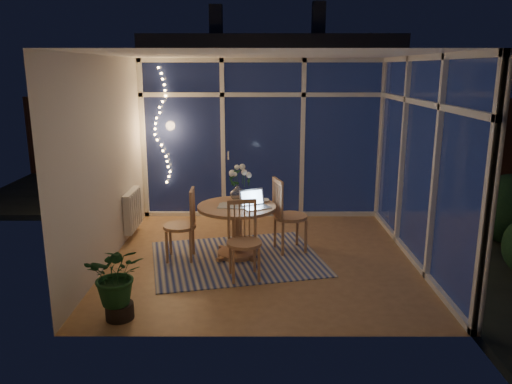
{
  "coord_description": "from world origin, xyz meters",
  "views": [
    {
      "loc": [
        -0.1,
        -6.2,
        2.44
      ],
      "look_at": [
        -0.11,
        0.25,
        0.84
      ],
      "focal_mm": 35.0,
      "sensor_mm": 36.0,
      "label": 1
    }
  ],
  "objects_px": {
    "chair_right": "(290,215)",
    "chair_left": "(180,224)",
    "dining_table": "(237,231)",
    "laptop": "(256,199)",
    "flower_vase": "(238,192)",
    "potted_plant": "(118,283)",
    "chair_front": "(244,241)"
  },
  "relations": [
    {
      "from": "potted_plant",
      "to": "dining_table",
      "type": "bearing_deg",
      "value": 57.0
    },
    {
      "from": "flower_vase",
      "to": "potted_plant",
      "type": "bearing_deg",
      "value": -119.11
    },
    {
      "from": "dining_table",
      "to": "chair_left",
      "type": "relative_size",
      "value": 1.07
    },
    {
      "from": "chair_right",
      "to": "chair_front",
      "type": "bearing_deg",
      "value": 130.78
    },
    {
      "from": "chair_left",
      "to": "chair_right",
      "type": "bearing_deg",
      "value": 101.11
    },
    {
      "from": "laptop",
      "to": "chair_front",
      "type": "bearing_deg",
      "value": -129.72
    },
    {
      "from": "laptop",
      "to": "chair_left",
      "type": "bearing_deg",
      "value": 152.76
    },
    {
      "from": "dining_table",
      "to": "chair_left",
      "type": "bearing_deg",
      "value": -170.69
    },
    {
      "from": "chair_left",
      "to": "flower_vase",
      "type": "bearing_deg",
      "value": 117.99
    },
    {
      "from": "dining_table",
      "to": "chair_right",
      "type": "relative_size",
      "value": 0.99
    },
    {
      "from": "dining_table",
      "to": "potted_plant",
      "type": "distance_m",
      "value": 2.04
    },
    {
      "from": "dining_table",
      "to": "chair_left",
      "type": "distance_m",
      "value": 0.76
    },
    {
      "from": "dining_table",
      "to": "chair_right",
      "type": "xyz_separation_m",
      "value": [
        0.72,
        0.2,
        0.17
      ]
    },
    {
      "from": "chair_right",
      "to": "chair_left",
      "type": "bearing_deg",
      "value": 85.97
    },
    {
      "from": "chair_left",
      "to": "flower_vase",
      "type": "distance_m",
      "value": 0.91
    },
    {
      "from": "chair_front",
      "to": "flower_vase",
      "type": "height_order",
      "value": "chair_front"
    },
    {
      "from": "chair_left",
      "to": "laptop",
      "type": "height_order",
      "value": "chair_left"
    },
    {
      "from": "laptop",
      "to": "dining_table",
      "type": "bearing_deg",
      "value": 126.74
    },
    {
      "from": "chair_right",
      "to": "chair_front",
      "type": "xyz_separation_m",
      "value": [
        -0.6,
        -0.93,
        -0.04
      ]
    },
    {
      "from": "flower_vase",
      "to": "chair_left",
      "type": "bearing_deg",
      "value": -150.84
    },
    {
      "from": "flower_vase",
      "to": "chair_right",
      "type": "bearing_deg",
      "value": -7.7
    },
    {
      "from": "dining_table",
      "to": "laptop",
      "type": "relative_size",
      "value": 3.08
    },
    {
      "from": "chair_right",
      "to": "laptop",
      "type": "bearing_deg",
      "value": 108.29
    },
    {
      "from": "chair_left",
      "to": "chair_right",
      "type": "relative_size",
      "value": 0.93
    },
    {
      "from": "chair_left",
      "to": "chair_right",
      "type": "xyz_separation_m",
      "value": [
        1.45,
        0.32,
        0.04
      ]
    },
    {
      "from": "dining_table",
      "to": "chair_right",
      "type": "distance_m",
      "value": 0.76
    },
    {
      "from": "dining_table",
      "to": "flower_vase",
      "type": "bearing_deg",
      "value": 89.12
    },
    {
      "from": "dining_table",
      "to": "potted_plant",
      "type": "height_order",
      "value": "potted_plant"
    },
    {
      "from": "chair_front",
      "to": "flower_vase",
      "type": "relative_size",
      "value": 4.51
    },
    {
      "from": "chair_left",
      "to": "laptop",
      "type": "relative_size",
      "value": 2.88
    },
    {
      "from": "chair_right",
      "to": "flower_vase",
      "type": "xyz_separation_m",
      "value": [
        -0.71,
        0.1,
        0.29
      ]
    },
    {
      "from": "chair_left",
      "to": "flower_vase",
      "type": "xyz_separation_m",
      "value": [
        0.74,
        0.41,
        0.32
      ]
    }
  ]
}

